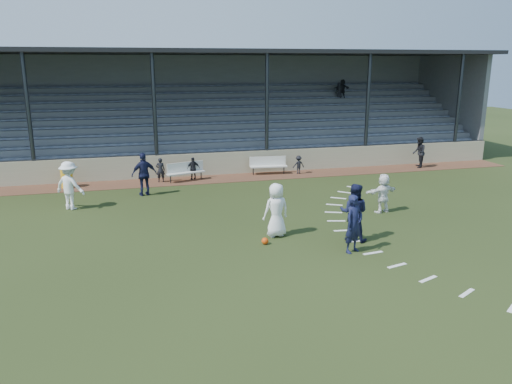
{
  "coord_description": "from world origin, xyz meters",
  "views": [
    {
      "loc": [
        -4.48,
        -14.65,
        5.9
      ],
      "look_at": [
        0.0,
        2.5,
        1.3
      ],
      "focal_mm": 35.0,
      "sensor_mm": 36.0,
      "label": 1
    }
  ],
  "objects_px": {
    "trash_bin": "(67,178)",
    "official": "(419,152)",
    "player_white_lead": "(276,210)",
    "player_navy_lead": "(354,224)",
    "bench_right": "(268,164)",
    "football": "(265,241)",
    "bench_left": "(186,170)"
  },
  "relations": [
    {
      "from": "bench_right",
      "to": "player_navy_lead",
      "type": "xyz_separation_m",
      "value": [
        -0.56,
        -11.82,
        0.36
      ]
    },
    {
      "from": "football",
      "to": "player_white_lead",
      "type": "relative_size",
      "value": 0.12
    },
    {
      "from": "player_navy_lead",
      "to": "bench_right",
      "type": "bearing_deg",
      "value": 60.95
    },
    {
      "from": "official",
      "to": "bench_right",
      "type": "bearing_deg",
      "value": -66.63
    },
    {
      "from": "football",
      "to": "official",
      "type": "bearing_deg",
      "value": 39.55
    },
    {
      "from": "player_white_lead",
      "to": "official",
      "type": "relative_size",
      "value": 1.08
    },
    {
      "from": "football",
      "to": "official",
      "type": "distance_m",
      "value": 15.57
    },
    {
      "from": "football",
      "to": "bench_left",
      "type": "bearing_deg",
      "value": 98.23
    },
    {
      "from": "football",
      "to": "official",
      "type": "height_order",
      "value": "official"
    },
    {
      "from": "trash_bin",
      "to": "player_white_lead",
      "type": "xyz_separation_m",
      "value": [
        7.8,
        -9.28,
        0.48
      ]
    },
    {
      "from": "official",
      "to": "trash_bin",
      "type": "bearing_deg",
      "value": -63.4
    },
    {
      "from": "football",
      "to": "official",
      "type": "xyz_separation_m",
      "value": [
        11.99,
        9.9,
        0.78
      ]
    },
    {
      "from": "bench_right",
      "to": "official",
      "type": "xyz_separation_m",
      "value": [
        8.9,
        -0.54,
        0.32
      ]
    },
    {
      "from": "player_white_lead",
      "to": "football",
      "type": "bearing_deg",
      "value": 39.76
    },
    {
      "from": "trash_bin",
      "to": "official",
      "type": "relative_size",
      "value": 0.51
    },
    {
      "from": "player_white_lead",
      "to": "bench_left",
      "type": "bearing_deg",
      "value": -87.69
    },
    {
      "from": "player_white_lead",
      "to": "player_navy_lead",
      "type": "xyz_separation_m",
      "value": [
        1.94,
        -2.09,
        -0.0
      ]
    },
    {
      "from": "trash_bin",
      "to": "bench_left",
      "type": "bearing_deg",
      "value": -0.15
    },
    {
      "from": "bench_left",
      "to": "player_navy_lead",
      "type": "bearing_deg",
      "value": -87.96
    },
    {
      "from": "player_white_lead",
      "to": "official",
      "type": "bearing_deg",
      "value": -151.23
    },
    {
      "from": "bench_left",
      "to": "trash_bin",
      "type": "distance_m",
      "value": 5.76
    },
    {
      "from": "trash_bin",
      "to": "player_white_lead",
      "type": "bearing_deg",
      "value": -49.94
    },
    {
      "from": "trash_bin",
      "to": "player_white_lead",
      "type": "height_order",
      "value": "player_white_lead"
    },
    {
      "from": "trash_bin",
      "to": "player_white_lead",
      "type": "relative_size",
      "value": 0.47
    },
    {
      "from": "bench_left",
      "to": "bench_right",
      "type": "xyz_separation_m",
      "value": [
        4.54,
        0.47,
        0.0
      ]
    },
    {
      "from": "bench_right",
      "to": "football",
      "type": "distance_m",
      "value": 10.9
    },
    {
      "from": "football",
      "to": "bench_right",
      "type": "bearing_deg",
      "value": 73.49
    },
    {
      "from": "bench_left",
      "to": "official",
      "type": "bearing_deg",
      "value": -17.58
    },
    {
      "from": "football",
      "to": "player_navy_lead",
      "type": "xyz_separation_m",
      "value": [
        2.54,
        -1.38,
        0.83
      ]
    },
    {
      "from": "official",
      "to": "player_white_lead",
      "type": "bearing_deg",
      "value": -24.26
    },
    {
      "from": "player_white_lead",
      "to": "bench_right",
      "type": "bearing_deg",
      "value": -114.51
    },
    {
      "from": "bench_right",
      "to": "bench_left",
      "type": "bearing_deg",
      "value": -169.12
    }
  ]
}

